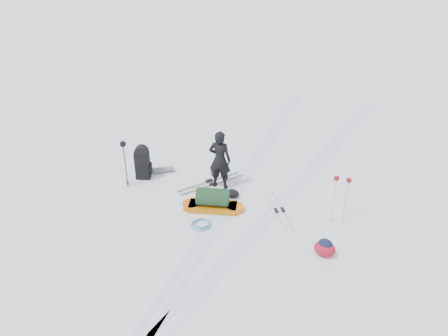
{
  "coord_description": "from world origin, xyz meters",
  "views": [
    {
      "loc": [
        3.64,
        -8.38,
        6.08
      ],
      "look_at": [
        -0.15,
        0.19,
        0.95
      ],
      "focal_mm": 35.0,
      "sensor_mm": 36.0,
      "label": 1
    }
  ],
  "objects_px": {
    "pulk_sled": "(213,202)",
    "ski_poles_black": "(123,150)",
    "skier": "(220,160)",
    "expedition_rucksack": "(145,163)"
  },
  "relations": [
    {
      "from": "expedition_rucksack",
      "to": "ski_poles_black",
      "type": "bearing_deg",
      "value": -128.68
    },
    {
      "from": "pulk_sled",
      "to": "ski_poles_black",
      "type": "relative_size",
      "value": 1.18
    },
    {
      "from": "skier",
      "to": "expedition_rucksack",
      "type": "bearing_deg",
      "value": 3.86
    },
    {
      "from": "ski_poles_black",
      "to": "skier",
      "type": "bearing_deg",
      "value": 16.93
    },
    {
      "from": "skier",
      "to": "expedition_rucksack",
      "type": "xyz_separation_m",
      "value": [
        -2.1,
        -0.36,
        -0.36
      ]
    },
    {
      "from": "pulk_sled",
      "to": "ski_poles_black",
      "type": "xyz_separation_m",
      "value": [
        -2.58,
        0.08,
        0.87
      ]
    },
    {
      "from": "ski_poles_black",
      "to": "pulk_sled",
      "type": "bearing_deg",
      "value": -8.06
    },
    {
      "from": "skier",
      "to": "ski_poles_black",
      "type": "distance_m",
      "value": 2.5
    },
    {
      "from": "skier",
      "to": "pulk_sled",
      "type": "bearing_deg",
      "value": 99.23
    },
    {
      "from": "pulk_sled",
      "to": "expedition_rucksack",
      "type": "relative_size",
      "value": 1.61
    }
  ]
}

